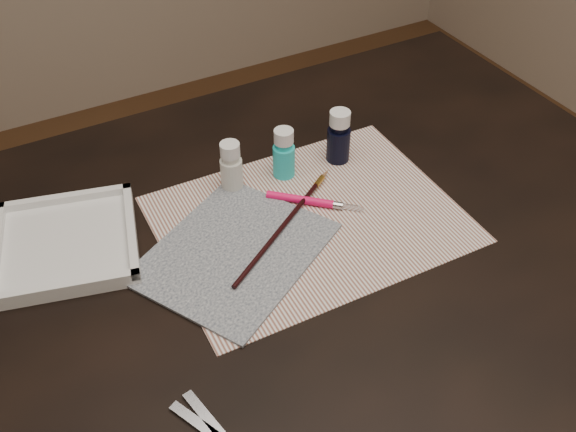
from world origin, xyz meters
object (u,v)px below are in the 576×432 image
canvas (234,252)px  paint_bottle_navy (339,136)px  paint_bottle_white (231,166)px  palette_tray (66,242)px  paint_bottle_cyan (284,153)px  paper (309,219)px

canvas → paint_bottle_navy: bearing=26.0°
paint_bottle_white → palette_tray: paint_bottle_white is taller
paint_bottle_cyan → palette_tray: (-0.37, -0.00, -0.03)m
paint_bottle_white → paint_bottle_navy: (0.20, -0.02, 0.00)m
canvas → paint_bottle_cyan: 0.21m
paper → paint_bottle_cyan: (0.02, 0.12, 0.04)m
paper → paint_bottle_cyan: 0.13m
paint_bottle_white → palette_tray: (-0.28, -0.01, -0.03)m
paper → canvas: (-0.14, -0.01, 0.00)m
canvas → paint_bottle_white: size_ratio=3.03×
paper → paint_bottle_cyan: bearing=81.3°
canvas → paint_bottle_white: 0.16m
paper → palette_tray: bearing=161.5°
paint_bottle_navy → paper: bearing=-137.1°
paint_bottle_white → paint_bottle_navy: 0.20m
canvas → paint_bottle_cyan: size_ratio=2.99×
paint_bottle_cyan → paint_bottle_navy: size_ratio=0.92×
paint_bottle_white → palette_tray: size_ratio=0.43×
canvas → paint_bottle_navy: paint_bottle_navy is taller
canvas → paint_bottle_cyan: paint_bottle_cyan is taller
paint_bottle_cyan → paint_bottle_white: bearing=173.8°
paint_bottle_white → paint_bottle_navy: size_ratio=0.91×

